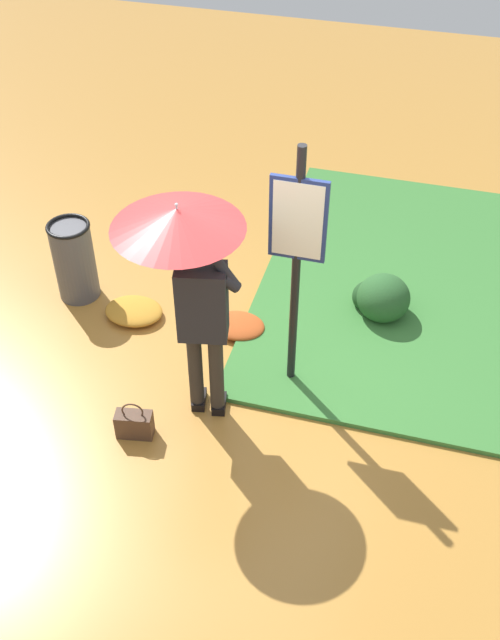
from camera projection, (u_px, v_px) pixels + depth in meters
ground_plane at (230, 389)px, 6.59m from camera, size 18.00×18.00×0.00m
person_with_umbrella at (189, 262)px, 5.41m from camera, size 0.96×0.96×2.04m
info_sign_post at (297, 247)px, 5.73m from camera, size 0.44×0.07×2.30m
handbag at (134, 424)px, 6.13m from camera, size 0.32×0.19×0.37m
trash_bin at (74, 260)px, 7.31m from camera, size 0.42×0.42×0.83m
shrub_cluster at (380, 298)px, 7.20m from camera, size 0.56×0.51×0.46m
leaf_pile_near_person at (238, 326)px, 7.13m from camera, size 0.51×0.41×0.11m
leaf_pile_by_bench at (134, 311)px, 7.29m from camera, size 0.57×0.45×0.12m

